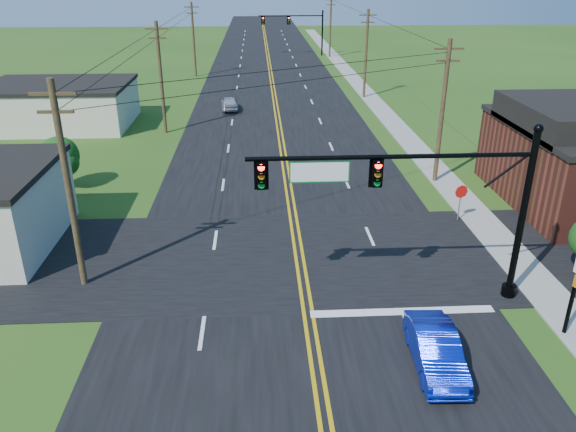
{
  "coord_description": "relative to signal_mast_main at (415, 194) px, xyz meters",
  "views": [
    {
      "loc": [
        -1.7,
        -11.94,
        12.8
      ],
      "look_at": [
        -0.48,
        10.0,
        3.07
      ],
      "focal_mm": 35.0,
      "sensor_mm": 36.0,
      "label": 1
    }
  ],
  "objects": [
    {
      "name": "road_main",
      "position": [
        -4.34,
        42.0,
        -4.73
      ],
      "size": [
        16.0,
        220.0,
        0.04
      ],
      "primitive_type": "cube",
      "color": "black",
      "rests_on": "ground"
    },
    {
      "name": "road_cross",
      "position": [
        -4.34,
        4.0,
        -4.73
      ],
      "size": [
        70.0,
        10.0,
        0.04
      ],
      "primitive_type": "cube",
      "color": "black",
      "rests_on": "ground"
    },
    {
      "name": "sidewalk",
      "position": [
        6.16,
        32.0,
        -4.71
      ],
      "size": [
        2.0,
        160.0,
        0.08
      ],
      "primitive_type": "cube",
      "color": "gray",
      "rests_on": "ground"
    },
    {
      "name": "signal_mast_main",
      "position": [
        0.0,
        0.0,
        0.0
      ],
      "size": [
        11.3,
        0.6,
        7.48
      ],
      "color": "black",
      "rests_on": "ground"
    },
    {
      "name": "signal_mast_far",
      "position": [
        0.1,
        72.0,
        -0.2
      ],
      "size": [
        10.98,
        0.6,
        7.48
      ],
      "color": "black",
      "rests_on": "ground"
    },
    {
      "name": "cream_bldg_far",
      "position": [
        -23.34,
        30.0,
        -2.89
      ],
      "size": [
        12.2,
        9.2,
        3.7
      ],
      "color": "beige",
      "rests_on": "ground"
    },
    {
      "name": "utility_pole_left_a",
      "position": [
        -13.84,
        2.0,
        -0.03
      ],
      "size": [
        1.8,
        0.28,
        9.0
      ],
      "color": "#312216",
      "rests_on": "ground"
    },
    {
      "name": "utility_pole_left_b",
      "position": [
        -13.84,
        27.0,
        -0.03
      ],
      "size": [
        1.8,
        0.28,
        9.0
      ],
      "color": "#312216",
      "rests_on": "ground"
    },
    {
      "name": "utility_pole_left_c",
      "position": [
        -13.84,
        54.0,
        -0.03
      ],
      "size": [
        1.8,
        0.28,
        9.0
      ],
      "color": "#312216",
      "rests_on": "ground"
    },
    {
      "name": "utility_pole_right_a",
      "position": [
        5.46,
        14.0,
        -0.03
      ],
      "size": [
        1.8,
        0.28,
        9.0
      ],
      "color": "#312216",
      "rests_on": "ground"
    },
    {
      "name": "utility_pole_right_b",
      "position": [
        5.46,
        40.0,
        -0.03
      ],
      "size": [
        1.8,
        0.28,
        9.0
      ],
      "color": "#312216",
      "rests_on": "ground"
    },
    {
      "name": "utility_pole_right_c",
      "position": [
        5.46,
        70.0,
        -0.03
      ],
      "size": [
        1.8,
        0.28,
        9.0
      ],
      "color": "#312216",
      "rests_on": "ground"
    },
    {
      "name": "tree_right_back",
      "position": [
        11.66,
        18.0,
        -2.15
      ],
      "size": [
        3.0,
        3.0,
        4.1
      ],
      "color": "#312216",
      "rests_on": "ground"
    },
    {
      "name": "tree_left",
      "position": [
        -18.34,
        14.0,
        -2.59
      ],
      "size": [
        2.4,
        2.4,
        3.37
      ],
      "color": "#312216",
      "rests_on": "ground"
    },
    {
      "name": "blue_car",
      "position": [
        -0.06,
        -4.41,
        -4.06
      ],
      "size": [
        1.64,
        4.23,
        1.37
      ],
      "primitive_type": "imported",
      "rotation": [
        0.0,
        0.0,
        -0.05
      ],
      "color": "#071BA9",
      "rests_on": "ground"
    },
    {
      "name": "distant_car",
      "position": [
        -8.72,
        34.91,
        -4.09
      ],
      "size": [
        1.84,
        3.98,
        1.32
      ],
      "primitive_type": "imported",
      "rotation": [
        0.0,
        0.0,
        3.22
      ],
      "color": "#BDBCC1",
      "rests_on": "ground"
    },
    {
      "name": "stop_sign",
      "position": [
        4.89,
        7.72,
        -3.23
      ],
      "size": [
        0.75,
        0.17,
        2.12
      ],
      "rotation": [
        0.0,
        0.0,
        0.18
      ],
      "color": "slate",
      "rests_on": "ground"
    }
  ]
}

